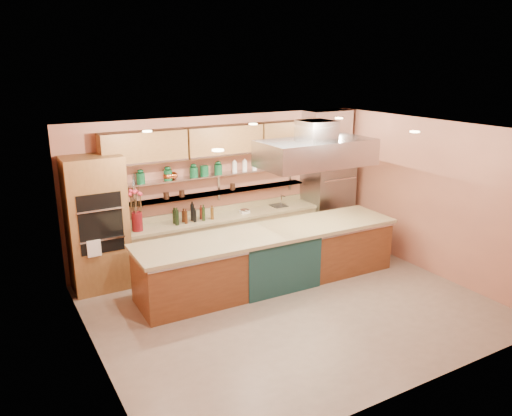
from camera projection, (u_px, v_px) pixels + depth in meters
floor at (290, 306)px, 8.01m from camera, size 6.00×5.00×0.02m
ceiling at (294, 131)px, 7.22m from camera, size 6.00×5.00×0.02m
wall_back at (220, 188)px, 9.69m from camera, size 6.00×0.04×2.80m
wall_front at (417, 283)px, 5.53m from camera, size 6.00×0.04×2.80m
wall_left at (90, 260)px, 6.18m from camera, size 0.04×5.00×2.80m
wall_right at (430, 197)px, 9.04m from camera, size 0.04×5.00×2.80m
oven_stack at (97, 224)px, 8.33m from camera, size 0.95×0.64×2.30m
refrigerator at (328, 194)px, 10.61m from camera, size 0.95×0.72×2.10m
back_counter at (226, 238)px, 9.68m from camera, size 3.84×0.64×0.93m
wall_shelf_lower at (221, 192)px, 9.58m from camera, size 3.60×0.26×0.03m
wall_shelf_upper at (221, 174)px, 9.48m from camera, size 3.60×0.26×0.03m
upper_cabinets at (224, 140)px, 9.28m from camera, size 4.60×0.36×0.55m
range_hood at (316, 153)px, 8.61m from camera, size 2.00×1.00×0.45m
ceiling_downlights at (286, 131)px, 7.39m from camera, size 4.00×2.80×0.02m
island at (271, 257)px, 8.68m from camera, size 4.66×1.10×0.97m
flower_vase at (137, 221)px, 8.64m from camera, size 0.25×0.25×0.34m
oil_bottle_cluster at (194, 215)px, 9.15m from camera, size 0.85×0.48×0.26m
kitchen_scale at (245, 211)px, 9.68m from camera, size 0.18×0.14×0.10m
bar_faucet at (281, 200)px, 10.18m from camera, size 0.03×0.03×0.22m
copper_kettle at (173, 176)px, 9.00m from camera, size 0.20×0.20×0.14m
green_canister at (204, 171)px, 9.29m from camera, size 0.19×0.19×0.19m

